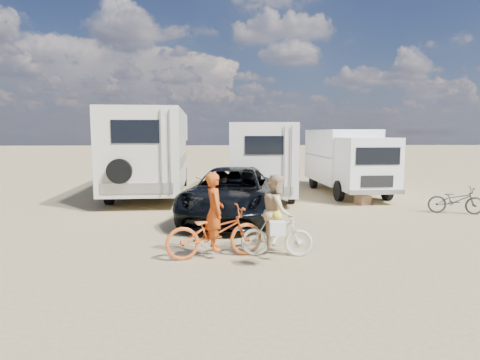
{
  "coord_description": "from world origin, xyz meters",
  "views": [
    {
      "loc": [
        -1.82,
        -9.39,
        2.55
      ],
      "look_at": [
        -1.32,
        1.19,
        1.3
      ],
      "focal_mm": 30.25,
      "sensor_mm": 36.0,
      "label": 1
    }
  ],
  "objects_px": {
    "rv_main": "(262,160)",
    "bike_parked": "(456,200)",
    "rv_left": "(151,153)",
    "box_truck": "(347,162)",
    "rider_man": "(214,220)",
    "crate": "(363,200)",
    "bike_man": "(215,232)",
    "bike_woman": "(277,235)",
    "rider_woman": "(277,220)",
    "dark_suv": "(232,193)",
    "cooler": "(270,214)"
  },
  "relations": [
    {
      "from": "rv_main",
      "to": "bike_parked",
      "type": "bearing_deg",
      "value": -31.01
    },
    {
      "from": "rv_left",
      "to": "box_truck",
      "type": "xyz_separation_m",
      "value": [
        8.11,
        -0.31,
        -0.37
      ]
    },
    {
      "from": "rider_man",
      "to": "crate",
      "type": "relative_size",
      "value": 3.81
    },
    {
      "from": "bike_man",
      "to": "bike_woman",
      "type": "xyz_separation_m",
      "value": [
        1.28,
        0.02,
        -0.08
      ]
    },
    {
      "from": "rider_man",
      "to": "rider_woman",
      "type": "xyz_separation_m",
      "value": [
        1.28,
        0.02,
        -0.02
      ]
    },
    {
      "from": "rv_left",
      "to": "box_truck",
      "type": "height_order",
      "value": "rv_left"
    },
    {
      "from": "rv_main",
      "to": "rider_woman",
      "type": "bearing_deg",
      "value": -89.01
    },
    {
      "from": "rider_woman",
      "to": "crate",
      "type": "bearing_deg",
      "value": -26.36
    },
    {
      "from": "rv_left",
      "to": "rider_woman",
      "type": "distance_m",
      "value": 9.64
    },
    {
      "from": "dark_suv",
      "to": "cooler",
      "type": "relative_size",
      "value": 9.95
    },
    {
      "from": "rider_man",
      "to": "bike_woman",
      "type": "bearing_deg",
      "value": -102.54
    },
    {
      "from": "box_truck",
      "to": "dark_suv",
      "type": "xyz_separation_m",
      "value": [
        -4.92,
        -4.55,
        -0.59
      ]
    },
    {
      "from": "bike_parked",
      "to": "bike_man",
      "type": "bearing_deg",
      "value": 134.98
    },
    {
      "from": "dark_suv",
      "to": "rider_woman",
      "type": "height_order",
      "value": "rider_woman"
    },
    {
      "from": "rv_left",
      "to": "box_truck",
      "type": "bearing_deg",
      "value": -4.95
    },
    {
      "from": "rv_main",
      "to": "bike_parked",
      "type": "relative_size",
      "value": 4.02
    },
    {
      "from": "bike_man",
      "to": "cooler",
      "type": "xyz_separation_m",
      "value": [
        1.55,
        3.33,
        -0.31
      ]
    },
    {
      "from": "bike_parked",
      "to": "dark_suv",
      "type": "bearing_deg",
      "value": 108.27
    },
    {
      "from": "rv_left",
      "to": "bike_woman",
      "type": "xyz_separation_m",
      "value": [
        4.01,
        -8.72,
        -1.26
      ]
    },
    {
      "from": "rv_left",
      "to": "dark_suv",
      "type": "relative_size",
      "value": 1.47
    },
    {
      "from": "rv_main",
      "to": "bike_parked",
      "type": "height_order",
      "value": "rv_main"
    },
    {
      "from": "dark_suv",
      "to": "crate",
      "type": "distance_m",
      "value": 5.12
    },
    {
      "from": "bike_woman",
      "to": "cooler",
      "type": "bearing_deg",
      "value": 2.68
    },
    {
      "from": "rv_left",
      "to": "dark_suv",
      "type": "distance_m",
      "value": 5.89
    },
    {
      "from": "box_truck",
      "to": "rv_main",
      "type": "bearing_deg",
      "value": -179.31
    },
    {
      "from": "bike_man",
      "to": "bike_parked",
      "type": "distance_m",
      "value": 8.58
    },
    {
      "from": "bike_parked",
      "to": "crate",
      "type": "xyz_separation_m",
      "value": [
        -2.36,
        1.71,
        -0.26
      ]
    },
    {
      "from": "dark_suv",
      "to": "crate",
      "type": "height_order",
      "value": "dark_suv"
    },
    {
      "from": "rv_main",
      "to": "dark_suv",
      "type": "bearing_deg",
      "value": -102.47
    },
    {
      "from": "cooler",
      "to": "crate",
      "type": "relative_size",
      "value": 1.31
    },
    {
      "from": "rider_man",
      "to": "rv_left",
      "type": "bearing_deg",
      "value": 3.98
    },
    {
      "from": "crate",
      "to": "bike_parked",
      "type": "bearing_deg",
      "value": -35.87
    },
    {
      "from": "bike_parked",
      "to": "cooler",
      "type": "height_order",
      "value": "bike_parked"
    },
    {
      "from": "rv_main",
      "to": "bike_woman",
      "type": "height_order",
      "value": "rv_main"
    },
    {
      "from": "bike_woman",
      "to": "crate",
      "type": "height_order",
      "value": "bike_woman"
    },
    {
      "from": "crate",
      "to": "rider_woman",
      "type": "bearing_deg",
      "value": -123.71
    },
    {
      "from": "cooler",
      "to": "bike_parked",
      "type": "bearing_deg",
      "value": -10.44
    },
    {
      "from": "bike_woman",
      "to": "crate",
      "type": "distance_m",
      "value": 7.0
    },
    {
      "from": "box_truck",
      "to": "rider_man",
      "type": "relative_size",
      "value": 3.76
    },
    {
      "from": "rider_woman",
      "to": "cooler",
      "type": "distance_m",
      "value": 3.37
    },
    {
      "from": "rv_main",
      "to": "cooler",
      "type": "relative_size",
      "value": 12.19
    },
    {
      "from": "rv_left",
      "to": "crate",
      "type": "relative_size",
      "value": 19.13
    },
    {
      "from": "bike_parked",
      "to": "crate",
      "type": "distance_m",
      "value": 2.92
    },
    {
      "from": "dark_suv",
      "to": "bike_woman",
      "type": "relative_size",
      "value": 3.63
    },
    {
      "from": "bike_man",
      "to": "crate",
      "type": "xyz_separation_m",
      "value": [
        5.16,
        5.84,
        -0.36
      ]
    },
    {
      "from": "dark_suv",
      "to": "bike_man",
      "type": "xyz_separation_m",
      "value": [
        -0.46,
        -3.88,
        -0.22
      ]
    },
    {
      "from": "bike_woman",
      "to": "rider_woman",
      "type": "distance_m",
      "value": 0.32
    },
    {
      "from": "rider_man",
      "to": "bike_parked",
      "type": "xyz_separation_m",
      "value": [
        7.52,
        4.13,
        -0.36
      ]
    },
    {
      "from": "box_truck",
      "to": "dark_suv",
      "type": "bearing_deg",
      "value": -139.6
    },
    {
      "from": "box_truck",
      "to": "bike_man",
      "type": "height_order",
      "value": "box_truck"
    }
  ]
}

